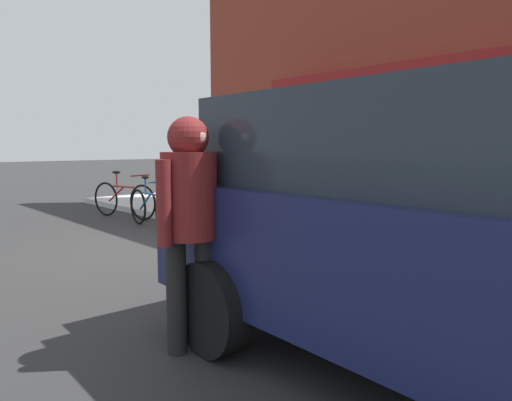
% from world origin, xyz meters
% --- Properties ---
extents(ground_plane, '(80.00, 80.00, 0.00)m').
position_xyz_m(ground_plane, '(0.00, 0.00, 0.00)').
color(ground_plane, '#2B2B2B').
extents(touring_motorcycle, '(2.12, 0.62, 1.39)m').
position_xyz_m(touring_motorcycle, '(0.65, 0.59, 0.60)').
color(touring_motorcycle, black).
rests_on(touring_motorcycle, ground_plane).
extents(parked_bicycle, '(1.71, 0.48, 0.91)m').
position_xyz_m(parked_bicycle, '(-1.59, 0.59, 0.36)').
color(parked_bicycle, black).
rests_on(parked_bicycle, ground_plane).
extents(parked_minivan, '(4.69, 2.24, 1.78)m').
position_xyz_m(parked_minivan, '(4.64, -0.66, 0.94)').
color(parked_minivan, '#191E4C').
rests_on(parked_minivan, ground_plane).
extents(pedestrian_walking, '(0.45, 0.55, 1.63)m').
position_xyz_m(pedestrian_walking, '(3.02, -1.66, 1.02)').
color(pedestrian_walking, black).
rests_on(pedestrian_walking, ground_plane).
extents(sandwich_board_sign, '(0.55, 0.40, 0.84)m').
position_xyz_m(sandwich_board_sign, '(-0.40, 2.47, 0.55)').
color(sandwich_board_sign, black).
rests_on(sandwich_board_sign, sidewalk_curb).
extents(second_bicycle_by_cafe, '(1.71, 0.61, 0.94)m').
position_xyz_m(second_bicycle_by_cafe, '(-3.00, 0.78, 0.38)').
color(second_bicycle_by_cafe, black).
rests_on(second_bicycle_by_cafe, ground_plane).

